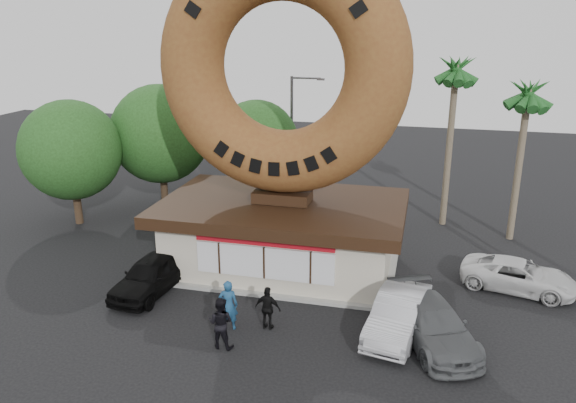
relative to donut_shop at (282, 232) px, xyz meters
The scene contains 16 objects.
ground 6.24m from the donut_shop, 90.00° to the right, with size 90.00×90.00×0.00m, color black.
donut_shop is the anchor object (origin of this frame).
giant_donut 7.55m from the donut_shop, 90.00° to the left, with size 11.03×11.03×2.81m, color brown.
tree_west 12.15m from the donut_shop, 143.55° to the left, with size 6.00×6.00×7.65m.
tree_mid 10.12m from the donut_shop, 113.92° to the left, with size 5.20×5.20×6.63m.
tree_far 13.59m from the donut_shop, 166.94° to the left, with size 5.60×5.60×7.14m.
palm_near 12.83m from the donut_shop, 46.90° to the left, with size 2.60×2.60×9.75m.
palm_far 14.00m from the donut_shop, 30.64° to the left, with size 2.60×2.60×8.75m.
street_lamp 10.54m from the donut_shop, 100.50° to the left, with size 2.11×0.20×8.00m.
person_left 6.00m from the donut_shop, 95.62° to the right, with size 0.73×0.48×2.01m, color navy.
person_center 7.23m from the donut_shop, 93.38° to the right, with size 0.95×0.74×1.95m, color black.
person_right 5.72m from the donut_shop, 81.05° to the right, with size 1.02×0.43×1.74m, color black.
car_black 6.28m from the donut_shop, 141.89° to the right, with size 1.86×4.62×1.58m, color black.
car_silver 7.42m from the donut_shop, 39.25° to the right, with size 1.65×4.72×1.55m, color #B0B0B5.
car_grey 8.63m from the donut_shop, 35.62° to the right, with size 2.10×5.18×1.50m, color #585B5D.
car_white 10.65m from the donut_shop, ahead, with size 2.22×4.82×1.34m, color silver.
Camera 1 is at (6.22, -17.79, 11.33)m, focal length 35.00 mm.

